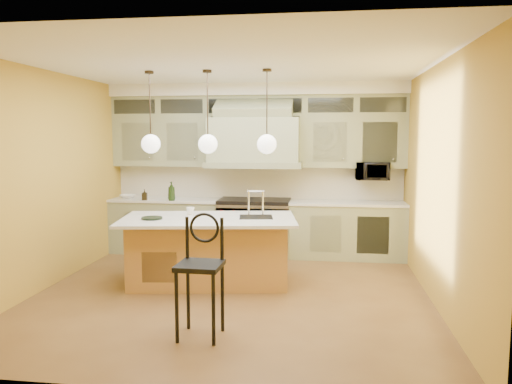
# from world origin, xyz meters

# --- Properties ---
(floor) EXTENTS (5.00, 5.00, 0.00)m
(floor) POSITION_xyz_m (0.00, 0.00, 0.00)
(floor) COLOR brown
(floor) RESTS_ON ground
(ceiling) EXTENTS (5.00, 5.00, 0.00)m
(ceiling) POSITION_xyz_m (0.00, 0.00, 2.90)
(ceiling) COLOR white
(ceiling) RESTS_ON wall_back
(wall_back) EXTENTS (5.00, 0.00, 5.00)m
(wall_back) POSITION_xyz_m (0.00, 2.50, 1.45)
(wall_back) COLOR #B38D31
(wall_back) RESTS_ON ground
(wall_front) EXTENTS (5.00, 0.00, 5.00)m
(wall_front) POSITION_xyz_m (0.00, -2.50, 1.45)
(wall_front) COLOR #B38D31
(wall_front) RESTS_ON ground
(wall_left) EXTENTS (0.00, 5.00, 5.00)m
(wall_left) POSITION_xyz_m (-2.50, 0.00, 1.45)
(wall_left) COLOR #B38D31
(wall_left) RESTS_ON ground
(wall_right) EXTENTS (0.00, 5.00, 5.00)m
(wall_right) POSITION_xyz_m (2.50, 0.00, 1.45)
(wall_right) COLOR #B38D31
(wall_right) RESTS_ON ground
(back_cabinetry) EXTENTS (5.00, 0.77, 2.90)m
(back_cabinetry) POSITION_xyz_m (0.00, 2.23, 1.43)
(back_cabinetry) COLOR gray
(back_cabinetry) RESTS_ON floor
(range) EXTENTS (1.20, 0.74, 0.96)m
(range) POSITION_xyz_m (0.00, 2.14, 0.49)
(range) COLOR silver
(range) RESTS_ON floor
(kitchen_island) EXTENTS (2.51, 1.58, 1.35)m
(kitchen_island) POSITION_xyz_m (-0.39, 0.45, 0.47)
(kitchen_island) COLOR #AE833D
(kitchen_island) RESTS_ON floor
(counter_stool) EXTENTS (0.45, 0.45, 1.25)m
(counter_stool) POSITION_xyz_m (-0.06, -1.37, 0.72)
(counter_stool) COLOR black
(counter_stool) RESTS_ON floor
(microwave) EXTENTS (0.54, 0.37, 0.30)m
(microwave) POSITION_xyz_m (1.95, 2.25, 1.45)
(microwave) COLOR black
(microwave) RESTS_ON back_cabinetry
(oil_bottle_a) EXTENTS (0.13, 0.13, 0.32)m
(oil_bottle_a) POSITION_xyz_m (-1.38, 1.92, 1.10)
(oil_bottle_a) COLOR #1B3213
(oil_bottle_a) RESTS_ON back_cabinetry
(oil_bottle_b) EXTENTS (0.10, 0.10, 0.18)m
(oil_bottle_b) POSITION_xyz_m (-1.86, 1.92, 1.03)
(oil_bottle_b) COLOR black
(oil_bottle_b) RESTS_ON back_cabinetry
(fruit_bowl) EXTENTS (0.27, 0.27, 0.06)m
(fruit_bowl) POSITION_xyz_m (-2.25, 2.15, 0.97)
(fruit_bowl) COLOR white
(fruit_bowl) RESTS_ON back_cabinetry
(cup) EXTENTS (0.13, 0.13, 0.11)m
(cup) POSITION_xyz_m (-0.71, 0.63, 0.97)
(cup) COLOR white
(cup) RESTS_ON kitchen_island
(pendant_left) EXTENTS (0.26, 0.26, 1.11)m
(pendant_left) POSITION_xyz_m (-1.20, 0.45, 1.95)
(pendant_left) COLOR #2D2319
(pendant_left) RESTS_ON ceiling
(pendant_center) EXTENTS (0.26, 0.26, 1.11)m
(pendant_center) POSITION_xyz_m (-0.40, 0.45, 1.95)
(pendant_center) COLOR #2D2319
(pendant_center) RESTS_ON ceiling
(pendant_right) EXTENTS (0.26, 0.26, 1.11)m
(pendant_right) POSITION_xyz_m (0.40, 0.45, 1.95)
(pendant_right) COLOR #2D2319
(pendant_right) RESTS_ON ceiling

